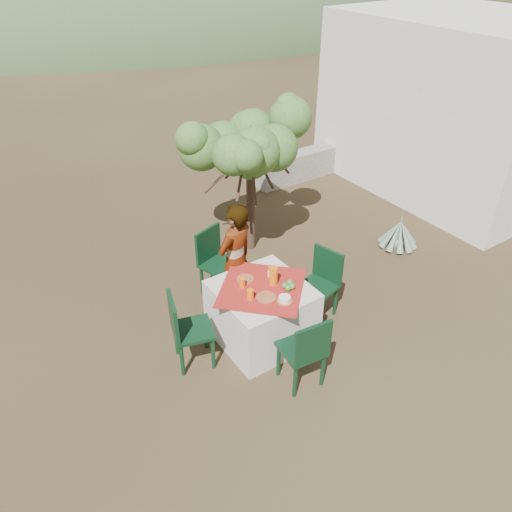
{
  "coord_description": "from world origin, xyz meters",
  "views": [
    {
      "loc": [
        -2.55,
        -3.74,
        4.24
      ],
      "look_at": [
        0.22,
        0.42,
        0.9
      ],
      "focal_mm": 35.0,
      "sensor_mm": 36.0,
      "label": 1
    }
  ],
  "objects": [
    {
      "name": "chair_far",
      "position": [
        0.04,
        1.13,
        0.53
      ],
      "size": [
        0.55,
        0.55,
        0.95
      ],
      "rotation": [
        0.0,
        0.0,
        0.31
      ],
      "color": "black",
      "rests_on": "ground"
    },
    {
      "name": "jar_right",
      "position": [
        0.28,
        0.2,
        0.8
      ],
      "size": [
        0.05,
        0.05,
        0.08
      ],
      "primitive_type": "cylinder",
      "color": "#DC5D26",
      "rests_on": "table"
    },
    {
      "name": "shrub_tree",
      "position": [
        1.11,
        1.86,
        1.57
      ],
      "size": [
        1.69,
        1.66,
        1.99
      ],
      "color": "#4B3225",
      "rests_on": "ground"
    },
    {
      "name": "chair_right",
      "position": [
        0.93,
        -0.01,
        0.51
      ],
      "size": [
        0.52,
        0.52,
        0.92
      ],
      "rotation": [
        0.0,
        0.0,
        4.98
      ],
      "color": "black",
      "rests_on": "ground"
    },
    {
      "name": "glass_far",
      "position": [
        -0.15,
        0.15,
        0.82
      ],
      "size": [
        0.07,
        0.07,
        0.12
      ],
      "primitive_type": "cylinder",
      "color": "orange",
      "rests_on": "table"
    },
    {
      "name": "ground",
      "position": [
        0.0,
        0.0,
        0.0
      ],
      "size": [
        160.0,
        160.0,
        0.0
      ],
      "primitive_type": "plane",
      "color": "#332417",
      "rests_on": "ground"
    },
    {
      "name": "plate_near",
      "position": [
        -0.03,
        -0.17,
        0.77
      ],
      "size": [
        0.23,
        0.23,
        0.01
      ],
      "primitive_type": "cylinder",
      "color": "brown",
      "rests_on": "table"
    },
    {
      "name": "glass_near",
      "position": [
        -0.19,
        -0.09,
        0.82
      ],
      "size": [
        0.08,
        0.08,
        0.13
      ],
      "primitive_type": "cylinder",
      "color": "orange",
      "rests_on": "table"
    },
    {
      "name": "chair_near",
      "position": [
        -0.01,
        -0.87,
        0.52
      ],
      "size": [
        0.47,
        0.47,
        0.94
      ],
      "rotation": [
        0.0,
        0.0,
        3.04
      ],
      "color": "black",
      "rests_on": "ground"
    },
    {
      "name": "juice_pitcher",
      "position": [
        0.19,
        0.0,
        0.87
      ],
      "size": [
        0.1,
        0.1,
        0.22
      ],
      "primitive_type": "cylinder",
      "color": "orange",
      "rests_on": "table"
    },
    {
      "name": "chair_left",
      "position": [
        -0.91,
        0.13,
        0.52
      ],
      "size": [
        0.54,
        0.54,
        0.94
      ],
      "rotation": [
        0.0,
        0.0,
        1.3
      ],
      "color": "black",
      "rests_on": "ground"
    },
    {
      "name": "jar_left",
      "position": [
        0.28,
        0.16,
        0.81
      ],
      "size": [
        0.05,
        0.05,
        0.09
      ],
      "primitive_type": "cylinder",
      "color": "#DC5D26",
      "rests_on": "table"
    },
    {
      "name": "person",
      "position": [
        0.07,
        0.64,
        0.77
      ],
      "size": [
        0.65,
        0.52,
        1.54
      ],
      "primitive_type": "imported",
      "rotation": [
        0.0,
        0.0,
        3.43
      ],
      "color": "#8C6651",
      "rests_on": "ground"
    },
    {
      "name": "bowl_plate",
      "position": [
        0.1,
        -0.33,
        0.77
      ],
      "size": [
        0.18,
        0.18,
        0.01
      ],
      "primitive_type": "cylinder",
      "color": "brown",
      "rests_on": "table"
    },
    {
      "name": "guesthouse",
      "position": [
        5.6,
        1.8,
        1.5
      ],
      "size": [
        3.2,
        4.2,
        3.0
      ],
      "primitive_type": "cube",
      "color": "white",
      "rests_on": "ground"
    },
    {
      "name": "white_bowl",
      "position": [
        0.1,
        -0.33,
        0.8
      ],
      "size": [
        0.14,
        0.14,
        0.05
      ],
      "primitive_type": "cylinder",
      "color": "white",
      "rests_on": "bowl_plate"
    },
    {
      "name": "fruit_cluster",
      "position": [
        0.28,
        -0.16,
        0.8
      ],
      "size": [
        0.15,
        0.14,
        0.08
      ],
      "color": "#4B8430",
      "rests_on": "table"
    },
    {
      "name": "table",
      "position": [
        0.04,
        0.02,
        0.38
      ],
      "size": [
        1.3,
        1.3,
        0.76
      ],
      "color": "silver",
      "rests_on": "ground"
    },
    {
      "name": "stone_wall",
      "position": [
        3.6,
        3.4,
        0.28
      ],
      "size": [
        2.6,
        0.35,
        0.55
      ],
      "primitive_type": "cube",
      "color": "gray",
      "rests_on": "ground"
    },
    {
      "name": "agave",
      "position": [
        2.99,
        0.56,
        0.22
      ],
      "size": [
        0.61,
        0.61,
        0.65
      ],
      "rotation": [
        0.0,
        0.0,
        0.26
      ],
      "color": "gray",
      "rests_on": "ground"
    },
    {
      "name": "plate_far",
      "position": [
        -0.04,
        0.25,
        0.77
      ],
      "size": [
        0.21,
        0.21,
        0.01
      ],
      "primitive_type": "cylinder",
      "color": "brown",
      "rests_on": "table"
    },
    {
      "name": "napkin_holder",
      "position": [
        0.25,
        0.14,
        0.81
      ],
      "size": [
        0.08,
        0.06,
        0.09
      ],
      "primitive_type": "cube",
      "rotation": [
        0.0,
        0.0,
        0.3
      ],
      "color": "white",
      "rests_on": "table"
    }
  ]
}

